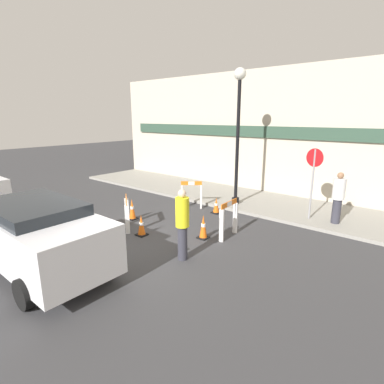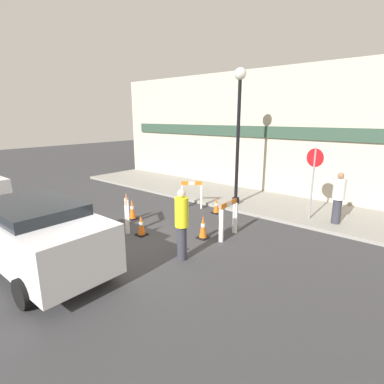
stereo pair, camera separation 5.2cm
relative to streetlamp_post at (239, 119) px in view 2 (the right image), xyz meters
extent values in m
plane|color=#38383A|center=(-0.33, -5.18, -3.37)|extent=(60.00, 60.00, 0.00)
cube|color=gray|center=(-0.33, 0.96, -3.31)|extent=(18.00, 3.29, 0.11)
cube|color=#BCB29E|center=(-0.33, 2.69, -0.62)|extent=(18.00, 0.12, 5.50)
cube|color=#2D4738|center=(-0.33, 2.58, -0.57)|extent=(16.20, 0.10, 0.50)
cylinder|color=black|center=(0.00, 0.00, -3.14)|extent=(0.29, 0.29, 0.24)
cylinder|color=black|center=(0.00, 0.00, -0.93)|extent=(0.13, 0.13, 4.66)
sphere|color=silver|center=(0.00, 0.00, 1.58)|extent=(0.44, 0.44, 0.44)
cylinder|color=gray|center=(2.87, 0.05, -2.09)|extent=(0.06, 0.06, 2.34)
cylinder|color=red|center=(2.87, 0.05, -1.19)|extent=(0.59, 0.16, 0.60)
cube|color=white|center=(1.54, -3.26, -2.89)|extent=(0.14, 0.07, 0.96)
cube|color=white|center=(1.49, -2.44, -2.89)|extent=(0.14, 0.07, 0.96)
cube|color=orange|center=(1.51, -2.85, -2.34)|extent=(0.08, 0.88, 0.15)
cube|color=white|center=(1.51, -2.85, -2.34)|extent=(0.05, 0.26, 0.13)
cube|color=white|center=(-0.87, -1.10, -2.90)|extent=(0.13, 0.14, 0.93)
cube|color=white|center=(-1.44, -1.58, -2.90)|extent=(0.13, 0.14, 0.93)
cube|color=orange|center=(-1.15, -1.34, -2.37)|extent=(0.63, 0.53, 0.15)
cube|color=white|center=(-1.15, -1.34, -2.37)|extent=(0.20, 0.18, 0.14)
cube|color=white|center=(-1.66, -4.05, -2.92)|extent=(0.13, 0.14, 0.89)
cube|color=white|center=(-0.99, -4.57, -2.92)|extent=(0.13, 0.14, 0.89)
cube|color=orange|center=(-1.32, -4.31, -2.40)|extent=(0.73, 0.57, 0.15)
cube|color=white|center=(-1.32, -4.31, -2.40)|extent=(0.23, 0.19, 0.14)
cube|color=black|center=(-0.57, -4.38, -3.35)|extent=(0.30, 0.30, 0.04)
cone|color=orange|center=(-0.57, -4.38, -3.03)|extent=(0.22, 0.23, 0.59)
cylinder|color=white|center=(-0.57, -4.38, -3.00)|extent=(0.13, 0.13, 0.08)
cube|color=black|center=(0.99, -3.38, -3.35)|extent=(0.30, 0.30, 0.04)
cone|color=orange|center=(0.99, -3.38, -2.99)|extent=(0.23, 0.23, 0.67)
cylinder|color=white|center=(0.99, -3.38, -2.96)|extent=(0.13, 0.13, 0.09)
cube|color=black|center=(-0.08, -1.21, -3.35)|extent=(0.30, 0.30, 0.04)
cone|color=orange|center=(-0.08, -1.21, -3.06)|extent=(0.22, 0.22, 0.54)
cylinder|color=white|center=(-0.08, -1.21, -3.03)|extent=(0.13, 0.13, 0.08)
cube|color=black|center=(-1.93, -3.61, -3.35)|extent=(0.30, 0.30, 0.04)
cone|color=orange|center=(-1.93, -3.61, -2.98)|extent=(0.23, 0.23, 0.68)
cylinder|color=white|center=(-1.93, -3.61, -2.95)|extent=(0.13, 0.13, 0.10)
cylinder|color=#33333D|center=(1.40, -4.76, -2.93)|extent=(0.34, 0.34, 0.87)
cylinder|color=yellow|center=(1.40, -4.76, -2.13)|extent=(0.47, 0.47, 0.73)
sphere|color=beige|center=(1.40, -4.76, -1.67)|extent=(0.28, 0.28, 0.20)
cylinder|color=#33333D|center=(3.68, 0.15, -2.86)|extent=(0.36, 0.36, 0.80)
cylinder|color=silver|center=(3.68, 0.15, -2.12)|extent=(0.50, 0.50, 0.67)
sphere|color=#8E6647|center=(3.68, 0.15, -1.69)|extent=(0.26, 0.26, 0.20)
cylinder|color=black|center=(-5.24, -6.40, -3.07)|extent=(0.60, 0.18, 0.60)
cube|color=silver|center=(-0.90, -7.24, -2.53)|extent=(4.38, 1.74, 1.07)
cube|color=#1E2328|center=(-0.90, -7.24, -2.00)|extent=(2.41, 1.60, 0.49)
cylinder|color=black|center=(0.46, -6.38, -3.07)|extent=(0.60, 0.18, 0.60)
cylinder|color=black|center=(0.46, -8.11, -3.07)|extent=(0.60, 0.18, 0.60)
cylinder|color=black|center=(-2.26, -6.38, -3.07)|extent=(0.60, 0.18, 0.60)
camera|label=1|loc=(5.95, -9.89, 0.10)|focal=28.00mm
camera|label=2|loc=(5.99, -9.86, 0.10)|focal=28.00mm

